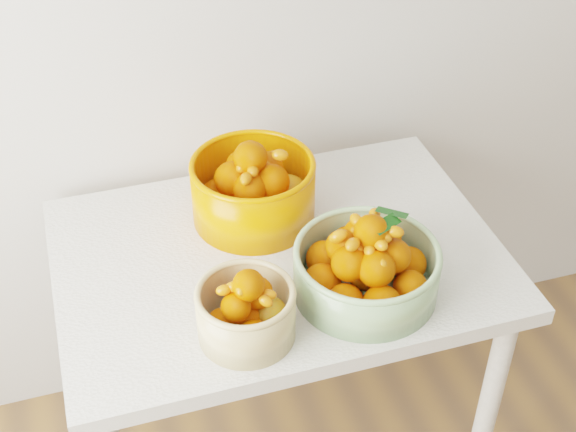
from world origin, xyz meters
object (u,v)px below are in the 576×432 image
(table, at_px, (278,283))
(bowl_cream, at_px, (246,311))
(bowl_orange, at_px, (253,188))
(bowl_green, at_px, (366,267))

(table, distance_m, bowl_cream, 0.31)
(bowl_cream, height_order, bowl_orange, bowl_orange)
(table, xyz_separation_m, bowl_cream, (-0.13, -0.22, 0.16))
(bowl_cream, xyz_separation_m, bowl_orange, (0.11, 0.36, 0.02))
(bowl_cream, bearing_deg, bowl_green, 9.97)
(table, relative_size, bowl_orange, 3.18)
(bowl_cream, relative_size, bowl_orange, 0.77)
(bowl_green, bearing_deg, bowl_cream, -170.03)
(table, relative_size, bowl_cream, 4.15)
(bowl_green, height_order, bowl_orange, bowl_orange)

